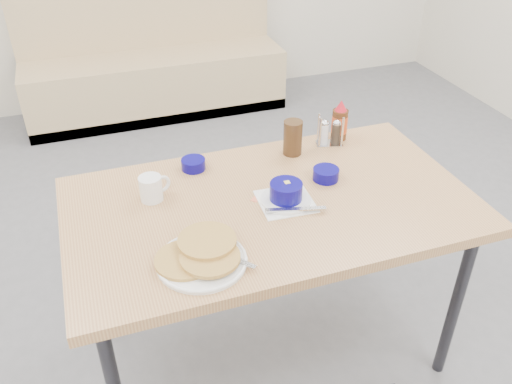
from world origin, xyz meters
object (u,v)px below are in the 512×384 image
object	(u,v)px
pancake_plate	(201,257)
coffee_mug	(152,188)
booth_bench	(153,65)
syrup_bottle	(340,122)
grits_setting	(286,194)
condiment_caddy	(330,134)
creamer_bowl	(193,164)
butter_bowl	(326,174)
dining_table	(271,216)
amber_tumbler	(293,138)

from	to	relation	value
pancake_plate	coffee_mug	bearing A→B (deg)	101.64
booth_bench	syrup_bottle	bearing A→B (deg)	-79.03
grits_setting	condiment_caddy	xyz separation A→B (m)	(0.32, 0.33, 0.01)
condiment_caddy	creamer_bowl	bearing A→B (deg)	-164.09
pancake_plate	butter_bowl	world-z (taller)	pancake_plate
grits_setting	creamer_bowl	size ratio (longest dim) A/B	2.25
grits_setting	syrup_bottle	bearing A→B (deg)	43.62
coffee_mug	dining_table	bearing A→B (deg)	-21.41
amber_tumbler	syrup_bottle	distance (m)	0.24
condiment_caddy	dining_table	bearing A→B (deg)	-125.13
booth_bench	pancake_plate	distance (m)	2.81
dining_table	condiment_caddy	distance (m)	0.49
booth_bench	coffee_mug	world-z (taller)	booth_bench
coffee_mug	butter_bowl	world-z (taller)	coffee_mug
creamer_bowl	amber_tumbler	distance (m)	0.40
creamer_bowl	syrup_bottle	xyz separation A→B (m)	(0.63, 0.04, 0.05)
syrup_bottle	amber_tumbler	bearing A→B (deg)	-166.81
creamer_bowl	syrup_bottle	size ratio (longest dim) A/B	0.53
amber_tumbler	condiment_caddy	bearing A→B (deg)	7.12
dining_table	amber_tumbler	xyz separation A→B (m)	(0.20, 0.29, 0.13)
amber_tumbler	syrup_bottle	xyz separation A→B (m)	(0.23, 0.05, 0.00)
grits_setting	dining_table	bearing A→B (deg)	156.60
butter_bowl	amber_tumbler	xyz separation A→B (m)	(-0.04, 0.22, 0.05)
coffee_mug	creamer_bowl	xyz separation A→B (m)	(0.18, 0.15, -0.03)
dining_table	coffee_mug	distance (m)	0.42
coffee_mug	butter_bowl	size ratio (longest dim) A/B	1.19
booth_bench	amber_tumbler	distance (m)	2.31
booth_bench	grits_setting	xyz separation A→B (m)	(0.05, -2.55, 0.44)
booth_bench	amber_tumbler	world-z (taller)	booth_bench
pancake_plate	condiment_caddy	world-z (taller)	condiment_caddy
condiment_caddy	syrup_bottle	world-z (taller)	syrup_bottle
creamer_bowl	butter_bowl	xyz separation A→B (m)	(0.44, -0.23, 0.00)
dining_table	butter_bowl	world-z (taller)	butter_bowl
creamer_bowl	amber_tumbler	xyz separation A→B (m)	(0.40, -0.01, 0.05)
booth_bench	pancake_plate	size ratio (longest dim) A/B	6.74
pancake_plate	syrup_bottle	bearing A→B (deg)	37.82
grits_setting	creamer_bowl	bearing A→B (deg)	127.87
coffee_mug	butter_bowl	distance (m)	0.63
pancake_plate	syrup_bottle	distance (m)	0.93
pancake_plate	grits_setting	size ratio (longest dim) A/B	1.38
pancake_plate	coffee_mug	world-z (taller)	coffee_mug
syrup_bottle	pancake_plate	bearing A→B (deg)	-142.18
dining_table	grits_setting	bearing A→B (deg)	-23.40
dining_table	pancake_plate	xyz separation A→B (m)	(-0.30, -0.23, 0.08)
booth_bench	amber_tumbler	bearing A→B (deg)	-85.01
pancake_plate	amber_tumbler	distance (m)	0.72
dining_table	pancake_plate	size ratio (longest dim) A/B	4.96
pancake_plate	grits_setting	bearing A→B (deg)	30.37
booth_bench	dining_table	bearing A→B (deg)	-90.00
booth_bench	butter_bowl	distance (m)	2.51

